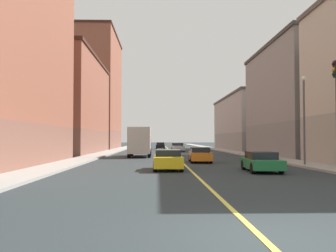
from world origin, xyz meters
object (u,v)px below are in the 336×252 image
object	(u,v)px
building_left_far	(257,123)
car_green	(261,162)
car_yellow	(168,160)
box_truck	(140,142)
street_lamp_left_near	(304,110)
car_orange	(200,155)
building_left_mid	(315,101)
car_silver	(178,147)
building_right_midblock	(55,106)
car_black	(160,146)
building_right_distant	(87,92)

from	to	relation	value
building_left_far	car_green	bearing A→B (deg)	-105.38
car_yellow	box_truck	size ratio (longest dim) A/B	0.55
street_lamp_left_near	car_orange	world-z (taller)	street_lamp_left_near
car_yellow	car_orange	size ratio (longest dim) A/B	0.98
building_left_far	building_left_mid	bearing A→B (deg)	-90.00
car_silver	box_truck	bearing A→B (deg)	-106.45
box_truck	building_right_midblock	bearing A→B (deg)	140.16
car_silver	car_black	world-z (taller)	car_silver
car_green	box_truck	world-z (taller)	box_truck
car_silver	car_orange	xyz separation A→B (m)	(0.37, -27.41, -0.02)
building_right_distant	building_left_mid	bearing A→B (deg)	-44.25
car_black	car_silver	bearing A→B (deg)	-78.63
building_left_mid	car_green	bearing A→B (deg)	-121.74
street_lamp_left_near	car_yellow	world-z (taller)	street_lamp_left_near
street_lamp_left_near	box_truck	world-z (taller)	street_lamp_left_near
building_left_mid	car_orange	xyz separation A→B (m)	(-14.94, -10.97, -5.83)
building_left_far	street_lamp_left_near	distance (m)	41.37
car_silver	car_yellow	size ratio (longest dim) A/B	1.04
building_right_distant	car_silver	xyz separation A→B (m)	(17.62, -15.64, -10.96)
building_left_mid	car_black	bearing A→B (deg)	121.16
building_right_midblock	building_right_distant	world-z (taller)	building_right_distant
building_left_mid	building_right_midblock	distance (m)	34.16
car_orange	box_truck	world-z (taller)	box_truck
building_right_midblock	street_lamp_left_near	xyz separation A→B (m)	(24.99, -25.02, -2.59)
building_left_far	building_right_midblock	distance (m)	36.47
car_black	box_truck	distance (m)	31.11
car_yellow	building_right_midblock	bearing A→B (deg)	118.66
building_left_mid	street_lamp_left_near	distance (m)	17.96
car_yellow	car_green	world-z (taller)	car_yellow
car_silver	building_left_far	bearing A→B (deg)	28.24
car_yellow	box_truck	distance (m)	17.39
street_lamp_left_near	building_right_midblock	bearing A→B (deg)	134.97
building_right_midblock	car_green	bearing A→B (deg)	-54.30
car_orange	box_truck	bearing A→B (deg)	119.92
street_lamp_left_near	box_truck	distance (m)	19.49
car_silver	car_orange	bearing A→B (deg)	-89.23
car_black	box_truck	xyz separation A→B (m)	(-2.55, -30.99, 1.05)
car_green	car_orange	xyz separation A→B (m)	(-2.72, 8.77, 0.04)
building_left_mid	box_truck	bearing A→B (deg)	-176.50
car_orange	street_lamp_left_near	bearing A→B (deg)	-35.31
street_lamp_left_near	car_green	size ratio (longest dim) A/B	1.47
car_orange	box_truck	distance (m)	11.26
car_black	car_orange	distance (m)	40.82
building_right_midblock	car_black	world-z (taller)	building_right_midblock
building_left_mid	car_silver	size ratio (longest dim) A/B	4.41
building_right_midblock	car_silver	size ratio (longest dim) A/B	5.42
car_yellow	car_green	size ratio (longest dim) A/B	0.93
building_right_midblock	car_black	size ratio (longest dim) A/B	5.75
building_right_midblock	building_left_mid	bearing A→B (deg)	-15.43
building_left_far	car_green	world-z (taller)	building_left_far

